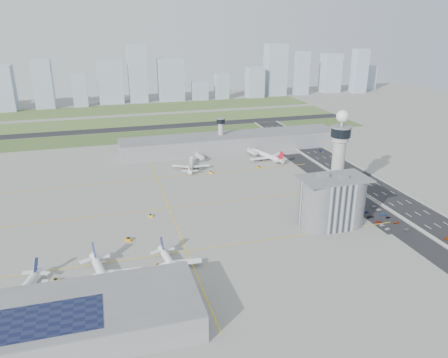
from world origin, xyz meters
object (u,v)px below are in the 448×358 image
object	(u,v)px
jet_bridge_near_2	(173,281)
tug_0	(56,280)
jet_bridge_near_0	(38,303)
car_lot_0	(388,229)
tug_2	(128,239)
car_lot_10	(379,210)
car_lot_1	(382,225)
airplane_near_c	(172,262)
admin_building	(332,202)
tug_4	(211,172)
airplane_near_b	(103,273)
car_lot_7	(397,222)
car_lot_2	(379,222)
control_tower	(339,154)
airplane_far_b	(267,153)
tug_3	(150,216)
car_lot_11	(374,207)
car_lot_5	(356,206)
car_hw_4	(284,137)
car_hw_2	(321,151)
jet_bridge_far_1	(249,151)
car_lot_4	(366,212)
car_lot_9	(384,214)
tug_5	(259,167)
airplane_far_a	(191,162)
airplane_near_a	(19,289)
car_hw_1	(364,180)
jet_bridge_far_0	(197,155)
car_lot_8	(388,217)
car_lot_6	(407,229)
secondary_tower	(221,132)
tug_1	(158,266)
car_lot_3	(371,217)
car_hw_0	(447,239)

from	to	relation	value
jet_bridge_near_2	tug_0	xyz separation A→B (m)	(-54.17, 19.42, -1.87)
jet_bridge_near_0	car_lot_0	distance (m)	196.41
tug_2	car_lot_10	xyz separation A→B (m)	(163.32, -3.66, -0.42)
car_lot_1	airplane_near_c	bearing A→B (deg)	95.08
admin_building	tug_4	distance (m)	121.85
car_lot_1	jet_bridge_near_0	bearing A→B (deg)	97.02
airplane_near_b	tug_0	distance (m)	24.61
car_lot_0	car_lot_7	size ratio (longest dim) A/B	0.86
car_lot_2	jet_bridge_near_0	bearing A→B (deg)	91.87
control_tower	airplane_far_b	size ratio (longest dim) A/B	1.48
airplane_far_b	car_lot_7	bearing A→B (deg)	174.00
tug_3	car_lot_11	distance (m)	149.48
car_lot_2	car_lot_11	distance (m)	23.83
car_lot_5	car_hw_4	size ratio (longest dim) A/B	1.05
car_hw_2	car_hw_4	bearing A→B (deg)	109.76
admin_building	tug_2	world-z (taller)	admin_building
tug_4	car_lot_7	bearing A→B (deg)	68.93
jet_bridge_near_0	jet_bridge_far_1	world-z (taller)	same
airplane_near_b	car_lot_7	distance (m)	178.33
tug_2	car_hw_2	distance (m)	231.41
airplane_near_c	jet_bridge_near_0	xyz separation A→B (m)	(-61.88, -13.46, -2.54)
jet_bridge_near_0	car_lot_2	bearing A→B (deg)	-70.54
airplane_far_b	car_lot_4	world-z (taller)	airplane_far_b
car_lot_9	tug_5	bearing A→B (deg)	31.65
airplane_far_a	car_hw_4	size ratio (longest dim) A/B	10.44
airplane_near_a	car_hw_1	world-z (taller)	airplane_near_a
car_lot_10	car_hw_1	world-z (taller)	car_lot_10
jet_bridge_near_2	car_hw_2	size ratio (longest dim) A/B	3.52
jet_bridge_far_0	car_lot_1	xyz separation A→B (m)	(79.92, -165.01, -2.30)
airplane_near_c	car_lot_8	size ratio (longest dim) A/B	12.07
jet_bridge_far_0	car_lot_6	distance (m)	196.62
control_tower	secondary_tower	bearing A→B (deg)	106.48
control_tower	tug_1	size ratio (longest dim) A/B	21.47
car_lot_3	car_lot_11	size ratio (longest dim) A/B	1.14
secondary_tower	car_lot_0	size ratio (longest dim) A/B	9.16
control_tower	car_lot_0	size ratio (longest dim) A/B	18.51
car_lot_0	car_hw_1	world-z (taller)	car_hw_1
tug_3	car_lot_10	bearing A→B (deg)	164.09
airplane_far_a	car_hw_2	distance (m)	130.89
airplane_near_c	tug_2	world-z (taller)	airplane_near_c
secondary_tower	car_lot_4	world-z (taller)	secondary_tower
car_hw_2	car_hw_4	distance (m)	58.03
tug_4	car_lot_10	distance (m)	135.32
tug_4	jet_bridge_near_2	bearing A→B (deg)	12.03
tug_2	airplane_near_b	bearing A→B (deg)	10.85
control_tower	tug_1	distance (m)	142.91
airplane_near_b	airplane_near_c	distance (m)	33.65
jet_bridge_far_1	car_hw_0	world-z (taller)	jet_bridge_far_1
control_tower	secondary_tower	xyz separation A→B (m)	(-42.00, 142.00, -16.24)
jet_bridge_far_0	car_hw_4	world-z (taller)	jet_bridge_far_0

